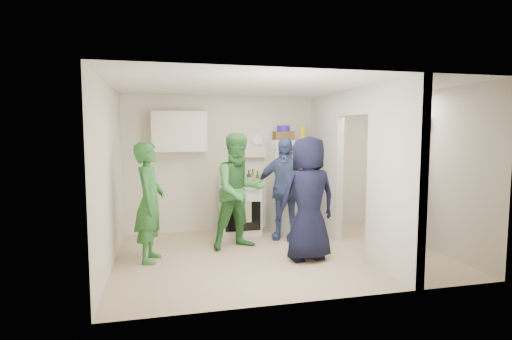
{
  "coord_description": "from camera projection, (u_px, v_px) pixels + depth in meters",
  "views": [
    {
      "loc": [
        -1.7,
        -5.65,
        1.84
      ],
      "look_at": [
        -0.27,
        0.4,
        1.25
      ],
      "focal_mm": 28.0,
      "sensor_mm": 36.0,
      "label": 1
    }
  ],
  "objects": [
    {
      "name": "person_denim",
      "position": [
        284.0,
        188.0,
        6.84
      ],
      "size": [
        1.11,
        0.88,
        1.75
      ],
      "primitive_type": "imported",
      "rotation": [
        0.0,
        0.0,
        -0.52
      ],
      "color": "#374B78",
      "rests_on": "floor"
    },
    {
      "name": "person_navy",
      "position": [
        308.0,
        198.0,
        5.72
      ],
      "size": [
        0.93,
        0.66,
        1.78
      ],
      "primitive_type": "imported",
      "rotation": [
        0.0,
        0.0,
        -3.03
      ],
      "color": "black",
      "rests_on": "floor"
    },
    {
      "name": "partition_pier_back",
      "position": [
        326.0,
        165.0,
        7.26
      ],
      "size": [
        0.12,
        1.2,
        2.5
      ],
      "primitive_type": "cube",
      "color": "silver",
      "rests_on": "floor"
    },
    {
      "name": "spice_shelf",
      "position": [
        255.0,
        158.0,
        7.51
      ],
      "size": [
        0.35,
        0.08,
        0.03
      ],
      "primitive_type": "cube",
      "color": "olive",
      "rests_on": "wall_back"
    },
    {
      "name": "nook_valance",
      "position": [
        413.0,
        122.0,
        6.58
      ],
      "size": [
        0.04,
        0.82,
        0.18
      ],
      "primitive_type": "cube",
      "color": "white",
      "rests_on": "wall_right"
    },
    {
      "name": "floor",
      "position": [
        280.0,
        254.0,
        6.04
      ],
      "size": [
        4.8,
        4.8,
        0.0
      ],
      "primitive_type": "plane",
      "color": "tan",
      "rests_on": "ground"
    },
    {
      "name": "wall_left",
      "position": [
        109.0,
        176.0,
        5.37
      ],
      "size": [
        0.0,
        3.4,
        3.4
      ],
      "primitive_type": "plane",
      "rotation": [
        1.57,
        0.0,
        1.57
      ],
      "color": "silver",
      "rests_on": "floor"
    },
    {
      "name": "blue_bowl",
      "position": [
        283.0,
        129.0,
        7.31
      ],
      "size": [
        0.24,
        0.24,
        0.11
      ],
      "primitive_type": "cylinder",
      "color": "#261697",
      "rests_on": "wicker_basket"
    },
    {
      "name": "bottle_d",
      "position": [
        241.0,
        179.0,
        7.16
      ],
      "size": [
        0.06,
        0.06,
        0.26
      ],
      "primitive_type": "cylinder",
      "color": "maroon",
      "rests_on": "stove"
    },
    {
      "name": "partition_header",
      "position": [
        356.0,
        102.0,
        6.09
      ],
      "size": [
        0.12,
        1.0,
        0.4
      ],
      "primitive_type": "cube",
      "color": "silver",
      "rests_on": "partition_pier_back"
    },
    {
      "name": "bottle_e",
      "position": [
        244.0,
        178.0,
        7.37
      ],
      "size": [
        0.06,
        0.06,
        0.27
      ],
      "primitive_type": "cylinder",
      "color": "silver",
      "rests_on": "stove"
    },
    {
      "name": "person_green_center",
      "position": [
        240.0,
        191.0,
        6.31
      ],
      "size": [
        1.04,
        0.9,
        1.83
      ],
      "primitive_type": "imported",
      "rotation": [
        0.0,
        0.0,
        0.26
      ],
      "color": "#39823F",
      "rests_on": "floor"
    },
    {
      "name": "bottle_k",
      "position": [
        228.0,
        178.0,
        7.17
      ],
      "size": [
        0.06,
        0.06,
        0.32
      ],
      "primitive_type": "cylinder",
      "color": "brown",
      "rests_on": "stove"
    },
    {
      "name": "bottle_i",
      "position": [
        242.0,
        178.0,
        7.29
      ],
      "size": [
        0.07,
        0.07,
        0.27
      ],
      "primitive_type": "cylinder",
      "color": "#4D360D",
      "rests_on": "stove"
    },
    {
      "name": "upper_cabinet",
      "position": [
        179.0,
        132.0,
        7.01
      ],
      "size": [
        0.95,
        0.34,
        0.7
      ],
      "primitive_type": "cube",
      "color": "silver",
      "rests_on": "wall_back"
    },
    {
      "name": "person_green_left",
      "position": [
        150.0,
        202.0,
        5.65
      ],
      "size": [
        0.51,
        0.68,
        1.71
      ],
      "primitive_type": "imported",
      "rotation": [
        0.0,
        0.0,
        1.39
      ],
      "color": "#307A37",
      "rests_on": "floor"
    },
    {
      "name": "stove",
      "position": [
        240.0,
        210.0,
        7.24
      ],
      "size": [
        0.72,
        0.6,
        0.86
      ],
      "primitive_type": "cube",
      "color": "white",
      "rests_on": "floor"
    },
    {
      "name": "wall_right",
      "position": [
        422.0,
        169.0,
        6.47
      ],
      "size": [
        0.0,
        3.4,
        3.4
      ],
      "primitive_type": "plane",
      "rotation": [
        1.57,
        0.0,
        -1.57
      ],
      "color": "silver",
      "rests_on": "floor"
    },
    {
      "name": "bottle_g",
      "position": [
        253.0,
        177.0,
        7.4
      ],
      "size": [
        0.06,
        0.06,
        0.3
      ],
      "primitive_type": "cylinder",
      "color": "olive",
      "rests_on": "stove"
    },
    {
      "name": "yellow_cup_stack_top",
      "position": [
        303.0,
        133.0,
        7.25
      ],
      "size": [
        0.09,
        0.09,
        0.25
      ],
      "primitive_type": "cylinder",
      "color": "yellow",
      "rests_on": "fridge"
    },
    {
      "name": "nook_window_frame",
      "position": [
        413.0,
        144.0,
        6.62
      ],
      "size": [
        0.04,
        0.76,
        0.86
      ],
      "primitive_type": "cube",
      "color": "white",
      "rests_on": "wall_right"
    },
    {
      "name": "fridge",
      "position": [
        289.0,
        186.0,
        7.39
      ],
      "size": [
        0.7,
        0.68,
        1.7
      ],
      "primitive_type": "cube",
      "color": "silver",
      "rests_on": "floor"
    },
    {
      "name": "red_cup",
      "position": [
        254.0,
        184.0,
        7.05
      ],
      "size": [
        0.09,
        0.09,
        0.12
      ],
      "primitive_type": "cylinder",
      "color": "red",
      "rests_on": "stove"
    },
    {
      "name": "nook_window",
      "position": [
        414.0,
        144.0,
        6.62
      ],
      "size": [
        0.03,
        0.7,
        0.8
      ],
      "primitive_type": "cube",
      "color": "black",
      "rests_on": "wall_right"
    },
    {
      "name": "person_nook",
      "position": [
        395.0,
        192.0,
        6.59
      ],
      "size": [
        0.78,
        1.19,
        1.72
      ],
      "primitive_type": "imported",
      "rotation": [
        0.0,
        0.0,
        -1.7
      ],
      "color": "black",
      "rests_on": "floor"
    },
    {
      "name": "wall_clock",
      "position": [
        257.0,
        140.0,
        7.51
      ],
      "size": [
        0.22,
        0.02,
        0.22
      ],
      "primitive_type": "cylinder",
      "rotation": [
        1.57,
        0.0,
        0.0
      ],
      "color": "white",
      "rests_on": "wall_back"
    },
    {
      "name": "bottle_h",
      "position": [
        225.0,
        180.0,
        6.99
      ],
      "size": [
        0.07,
        0.07,
        0.27
      ],
      "primitive_type": "cylinder",
      "color": "#999AA4",
      "rests_on": "stove"
    },
    {
      "name": "wicker_basket",
      "position": [
        283.0,
        136.0,
        7.32
      ],
      "size": [
        0.35,
        0.25,
        0.15
      ],
      "primitive_type": "cube",
      "color": "brown",
      "rests_on": "fridge"
    },
    {
      "name": "wall_front",
      "position": [
        326.0,
        188.0,
        4.27
      ],
      "size": [
        4.8,
        0.0,
        4.8
      ],
      "primitive_type": "plane",
      "rotation": [
        -1.57,
        0.0,
        0.0
      ],
      "color": "silver",
      "rests_on": "floor"
    },
    {
      "name": "yellow_cup_stack_stove",
      "position": [
        235.0,
        181.0,
        6.95
      ],
      "size": [
        0.09,
        0.09,
        0.25
      ],
      "primitive_type": "cylinder",
      "color": "yellow",
      "rests_on": "stove"
    },
    {
      "name": "bottle_c",
      "position": [
        234.0,
        177.0,
        7.31
      ],
      "size": [
        0.07,
        0.07,
        0.32
      ],
      "primitive_type": "cylinder",
      "color": "#AFB5BD",
      "rests_on": "stove"
    },
    {
      "name": "bottle_a",
      "position": [
        223.0,
        178.0,
        7.25
      ],
      "size": [
        0.07,
        0.07,
        0.3
      ],
      "primitive_type": "cylinder",
      "color": "brown",
      "rests_on": "stove"
    },
    {
      "name": "bottle_f",
      "position": [
        249.0,
        178.0,
        7.25
      ],
      "size": [
        0.08,
        0.08,
        0.29
      ],
      "primitive_type": "cylinder",
      "color": "#133619",
      "rests_on": "stove"
    },
    {
      "name": "bottle_b",
      "position": [
        231.0,
        179.0,
        7.06
      ],
      "size": [
        0.06,
        0.06,
        0.31
      ],
      "primitive_type": "cylinder",
      "color": "#1A4F2A",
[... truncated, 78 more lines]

